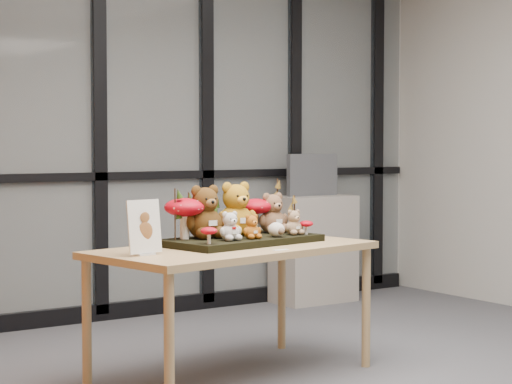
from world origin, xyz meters
TOP-DOWN VIEW (x-y plane):
  - floor at (0.00, 0.00)m, footprint 5.00×5.00m
  - room_shell at (0.00, 0.00)m, footprint 5.00×5.00m
  - glass_partition at (-0.00, 2.47)m, footprint 4.90×0.06m
  - display_table at (-0.55, 0.53)m, footprint 1.67×1.04m
  - diorama_tray at (-0.44, 0.61)m, footprint 0.96×0.60m
  - bear_pooh_yellow at (-0.43, 0.68)m, footprint 0.29×0.27m
  - bear_brown_medium at (-0.64, 0.67)m, footprint 0.28×0.26m
  - bear_tan_back at (-0.15, 0.72)m, footprint 0.22×0.21m
  - bear_small_yellow at (-0.46, 0.49)m, footprint 0.13×0.12m
  - bear_white_bow at (-0.60, 0.48)m, footprint 0.15×0.14m
  - bear_beige_small at (-0.13, 0.54)m, footprint 0.14×0.13m
  - plush_cream_hedgehog at (-0.29, 0.49)m, footprint 0.08×0.07m
  - mushroom_back_left at (-0.76, 0.69)m, footprint 0.22×0.22m
  - mushroom_back_right at (-0.25, 0.76)m, footprint 0.20×0.20m
  - mushroom_front_left at (-0.78, 0.40)m, footprint 0.09×0.09m
  - mushroom_front_right at (-0.06, 0.52)m, footprint 0.08×0.08m
  - sprig_green_far_left at (-0.84, 0.65)m, footprint 0.05×0.05m
  - sprig_green_mid_left at (-0.72, 0.72)m, footprint 0.05×0.05m
  - sprig_dry_far_right at (-0.08, 0.77)m, footprint 0.05×0.05m
  - sprig_dry_mid_right at (-0.04, 0.66)m, footprint 0.05×0.05m
  - sprig_green_centre at (-0.52, 0.77)m, footprint 0.05×0.05m
  - sign_holder at (-1.13, 0.44)m, footprint 0.20×0.08m
  - label_card at (-0.44, 0.23)m, footprint 0.09×0.03m
  - cabinet at (1.32, 2.24)m, footprint 0.65×0.38m
  - monitor at (1.32, 2.26)m, footprint 0.48×0.05m

SIDE VIEW (x-z plane):
  - floor at x=0.00m, z-range 0.00..0.00m
  - cabinet at x=1.32m, z-range 0.00..0.86m
  - display_table at x=-0.55m, z-range 0.30..1.03m
  - label_card at x=-0.44m, z-range 0.73..0.73m
  - diorama_tray at x=-0.44m, z-range 0.73..0.77m
  - mushroom_front_right at x=-0.06m, z-range 0.77..0.85m
  - plush_cream_hedgehog at x=-0.29m, z-range 0.77..0.86m
  - mushroom_front_left at x=-0.78m, z-range 0.77..0.86m
  - bear_small_yellow at x=-0.46m, z-range 0.77..0.91m
  - bear_beige_small at x=-0.13m, z-range 0.77..0.93m
  - bear_white_bow at x=-0.60m, z-range 0.77..0.94m
  - sign_holder at x=-1.13m, z-range 0.72..0.99m
  - sprig_green_centre at x=-0.52m, z-range 0.77..0.97m
  - sprig_dry_mid_right at x=-0.04m, z-range 0.77..0.98m
  - mushroom_back_right at x=-0.25m, z-range 0.77..0.99m
  - mushroom_back_left at x=-0.76m, z-range 0.77..1.01m
  - sprig_green_mid_left at x=-0.72m, z-range 0.77..1.02m
  - bear_tan_back at x=-0.15m, z-range 0.77..1.02m
  - sprig_green_far_left at x=-0.84m, z-range 0.77..1.05m
  - sprig_dry_far_right at x=-0.08m, z-range 0.77..1.08m
  - bear_brown_medium at x=-0.64m, z-range 0.77..1.09m
  - bear_pooh_yellow at x=-0.43m, z-range 0.77..1.10m
  - monitor at x=1.32m, z-range 0.86..1.20m
  - glass_partition at x=0.00m, z-range 0.03..2.81m
  - room_shell at x=0.00m, z-range -0.82..4.18m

